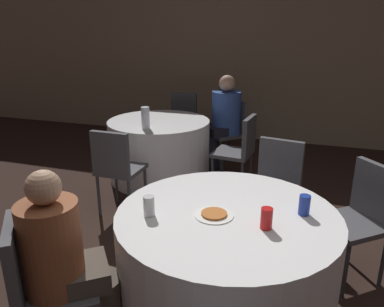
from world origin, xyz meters
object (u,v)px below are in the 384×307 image
object	(u,v)px
chair_near_northeast	(363,211)
person_blue_shirt	(222,121)
table_far	(159,150)
pizza_plate_near	(214,214)
soda_can_blue	(304,205)
soda_can_red	(267,218)
chair_near_southwest	(38,281)
chair_far_north	(182,117)
bottle_far	(145,118)
person_floral_shirt	(71,269)
chair_far_northeast	(232,127)
soda_can_silver	(149,206)
chair_far_east	(240,147)
chair_far_south	(116,164)
chair_near_north	(276,180)
table_near	(226,265)

from	to	relation	value
chair_near_northeast	person_blue_shirt	size ratio (longest dim) A/B	0.72
table_far	pizza_plate_near	bearing A→B (deg)	-59.44
pizza_plate_near	soda_can_blue	xyz separation A→B (m)	(0.50, 0.18, 0.05)
chair_near_northeast	soda_can_red	world-z (taller)	chair_near_northeast
chair_near_southwest	person_blue_shirt	size ratio (longest dim) A/B	0.72
chair_far_north	bottle_far	world-z (taller)	bottle_far
person_floral_shirt	chair_far_north	bearing A→B (deg)	151.58
chair_far_north	soda_can_red	xyz separation A→B (m)	(1.59, -3.14, 0.25)
chair_far_northeast	soda_can_silver	xyz separation A→B (m)	(0.12, -2.88, 0.25)
chair_far_northeast	chair_far_north	size ratio (longest dim) A/B	1.00
soda_can_blue	bottle_far	bearing A→B (deg)	138.47
soda_can_blue	table_far	bearing A→B (deg)	132.31
chair_near_southwest	chair_far_east	world-z (taller)	same
table_far	chair_far_north	xyz separation A→B (m)	(-0.06, 1.01, 0.17)
table_far	person_blue_shirt	size ratio (longest dim) A/B	1.00
table_far	soda_can_blue	bearing A→B (deg)	-47.69
pizza_plate_near	chair_far_south	bearing A→B (deg)	139.66
chair_near_southwest	soda_can_silver	bearing A→B (deg)	102.08
chair_near_north	soda_can_blue	bearing A→B (deg)	114.49
soda_can_red	chair_near_north	bearing A→B (deg)	92.40
chair_far_south	chair_near_northeast	bearing A→B (deg)	-7.13
person_floral_shirt	pizza_plate_near	distance (m)	0.84
chair_near_southwest	chair_near_north	size ratio (longest dim) A/B	1.00
chair_near_northeast	soda_can_silver	size ratio (longest dim) A/B	7.16
person_floral_shirt	chair_far_south	bearing A→B (deg)	162.42
pizza_plate_near	bottle_far	distance (m)	2.09
chair_near_north	table_near	bearing A→B (deg)	90.00
person_blue_shirt	soda_can_red	xyz separation A→B (m)	(0.90, -2.72, 0.16)
soda_can_silver	bottle_far	size ratio (longest dim) A/B	0.52
soda_can_blue	chair_near_north	bearing A→B (deg)	104.31
chair_near_north	chair_near_southwest	bearing A→B (deg)	69.31
soda_can_silver	table_far	bearing A→B (deg)	111.43
chair_far_east	chair_far_northeast	xyz separation A→B (m)	(-0.27, 0.80, 0.00)
table_near	chair_far_northeast	xyz separation A→B (m)	(-0.55, 2.71, 0.17)
chair_near_southwest	chair_far_south	distance (m)	1.74
chair_near_north	person_blue_shirt	bearing A→B (deg)	-50.88
chair_near_southwest	soda_can_silver	distance (m)	0.70
table_far	person_floral_shirt	distance (m)	2.65
chair_near_northeast	person_blue_shirt	bearing A→B (deg)	-1.37
soda_can_blue	soda_can_red	size ratio (longest dim) A/B	1.00
soda_can_red	person_blue_shirt	bearing A→B (deg)	108.36
person_floral_shirt	soda_can_silver	xyz separation A→B (m)	(0.28, 0.40, 0.22)
table_near	person_floral_shirt	size ratio (longest dim) A/B	1.19
chair_far_south	person_blue_shirt	world-z (taller)	person_blue_shirt
person_blue_shirt	pizza_plate_near	bearing A→B (deg)	149.30
chair_far_northeast	chair_far_north	bearing A→B (deg)	25.05
chair_near_north	pizza_plate_near	bearing A→B (deg)	87.08
chair_near_northeast	chair_far_north	size ratio (longest dim) A/B	1.00
chair_near_southwest	soda_can_blue	distance (m)	1.53
chair_near_northeast	person_blue_shirt	world-z (taller)	person_blue_shirt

